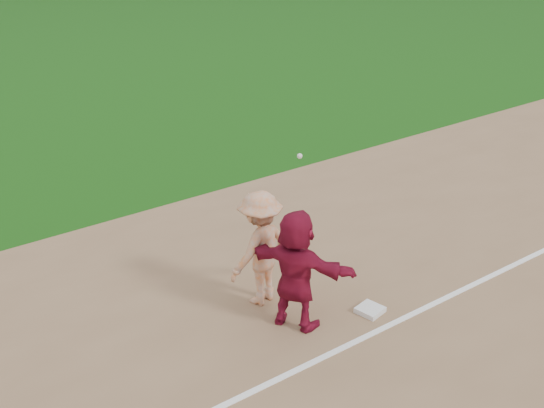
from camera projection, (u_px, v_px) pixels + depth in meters
ground at (330, 313)px, 10.51m from camera, size 160.00×160.00×0.00m
foul_line at (366, 337)px, 9.91m from camera, size 60.00×0.10×0.01m
first_base at (370, 310)px, 10.48m from camera, size 0.43×0.43×0.08m
base_runner at (296, 270)px, 9.83m from camera, size 1.24×1.79×1.86m
first_base_play at (260, 248)px, 10.43m from camera, size 1.33×0.95×2.45m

